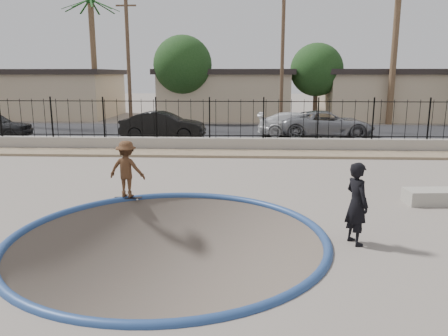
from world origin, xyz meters
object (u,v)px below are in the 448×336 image
at_px(concrete_ledge, 435,197).
at_px(car_b, 163,126).
at_px(videographer, 357,204).
at_px(car_c, 299,125).
at_px(skateboard, 128,198).
at_px(skater, 127,172).
at_px(car_d, 326,124).

distance_m(concrete_ledge, car_b, 15.18).
distance_m(videographer, concrete_ledge, 4.29).
distance_m(concrete_ledge, car_c, 13.23).
bearing_deg(videographer, skateboard, 40.77).
distance_m(skateboard, car_b, 11.72).
xyz_separation_m(skater, videographer, (5.68, -3.03, 0.08)).
height_order(car_b, car_c, car_b).
distance_m(videographer, car_b, 16.18).
xyz_separation_m(skateboard, car_b, (-1.14, 11.64, 0.73)).
height_order(skater, videographer, videographer).
bearing_deg(car_c, concrete_ledge, -165.45).
xyz_separation_m(skateboard, car_d, (7.94, 13.05, 0.71)).
height_order(skater, car_d, skater).
bearing_deg(car_b, skater, -171.46).
bearing_deg(car_d, skater, 148.49).
bearing_deg(car_d, videographer, 171.81).
bearing_deg(car_d, car_b, 98.66).
xyz_separation_m(skateboard, car_c, (6.41, 13.05, 0.66)).
bearing_deg(skateboard, videographer, -36.74).
bearing_deg(videographer, concrete_ledge, -64.97).
distance_m(skateboard, videographer, 6.49).
distance_m(videographer, car_d, 16.24).
bearing_deg(videographer, car_b, 3.78).
distance_m(concrete_ledge, car_d, 13.06).
height_order(skateboard, car_d, car_d).
bearing_deg(car_c, skateboard, 158.79).
bearing_deg(concrete_ledge, videographer, -133.82).
bearing_deg(concrete_ledge, skateboard, -179.84).
bearing_deg(car_b, skateboard, -171.46).
xyz_separation_m(car_b, car_d, (9.08, 1.41, -0.02)).
relative_size(skateboard, car_c, 0.17).
bearing_deg(skateboard, car_b, 86.91).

